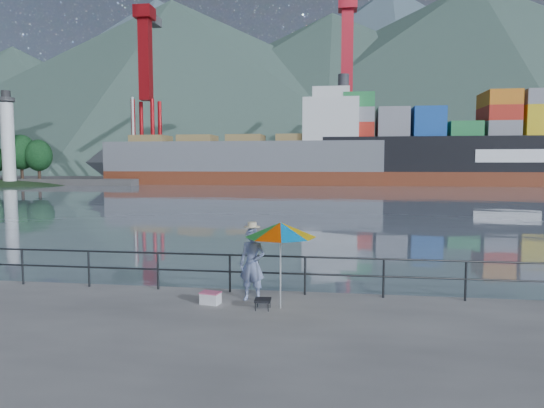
{
  "coord_description": "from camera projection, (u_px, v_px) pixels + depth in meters",
  "views": [
    {
      "loc": [
        3.86,
        -10.69,
        3.43
      ],
      "look_at": [
        1.53,
        6.0,
        2.0
      ],
      "focal_mm": 32.0,
      "sensor_mm": 36.0,
      "label": 1
    }
  ],
  "objects": [
    {
      "name": "guardrail",
      "position": [
        194.0,
        272.0,
        13.0
      ],
      "size": [
        22.0,
        0.06,
        1.03
      ],
      "color": "#2D3033",
      "rests_on": "ground"
    },
    {
      "name": "container_stacks",
      "position": [
        486.0,
        164.0,
        98.68
      ],
      "size": [
        58.0,
        5.4,
        7.8
      ],
      "color": "yellow",
      "rests_on": "ground"
    },
    {
      "name": "fisherman",
      "position": [
        252.0,
        264.0,
        12.04
      ],
      "size": [
        0.75,
        0.58,
        1.83
      ],
      "primitive_type": "imported",
      "rotation": [
        0.0,
        0.0,
        -0.23
      ],
      "color": "#2C4C99",
      "rests_on": "ground"
    },
    {
      "name": "port_cranes",
      "position": [
        490.0,
        94.0,
        88.64
      ],
      "size": [
        116.0,
        28.0,
        38.4
      ],
      "color": "#B61218",
      "rests_on": "ground"
    },
    {
      "name": "harbor_water",
      "position": [
        326.0,
        175.0,
        139.66
      ],
      "size": [
        500.0,
        280.0,
        0.0
      ],
      "primitive_type": "cube",
      "color": "slate",
      "rests_on": "ground"
    },
    {
      "name": "cooler_bag",
      "position": [
        210.0,
        299.0,
        11.81
      ],
      "size": [
        0.51,
        0.39,
        0.26
      ],
      "primitive_type": "cube",
      "rotation": [
        0.0,
        0.0,
        -0.2
      ],
      "color": "silver",
      "rests_on": "ground"
    },
    {
      "name": "beach_umbrella",
      "position": [
        281.0,
        230.0,
        11.3
      ],
      "size": [
        1.9,
        1.9,
        2.05
      ],
      "color": "white",
      "rests_on": "ground"
    },
    {
      "name": "folding_stool",
      "position": [
        263.0,
        304.0,
        11.37
      ],
      "size": [
        0.4,
        0.4,
        0.25
      ],
      "color": "black",
      "rests_on": "ground"
    },
    {
      "name": "container_ship",
      "position": [
        510.0,
        148.0,
        78.4
      ],
      "size": [
        57.01,
        9.5,
        18.1
      ],
      "color": "maroon",
      "rests_on": "ground"
    },
    {
      "name": "far_dock",
      "position": [
        369.0,
        179.0,
        101.77
      ],
      "size": [
        200.0,
        40.0,
        0.4
      ],
      "primitive_type": "cube",
      "color": "#514F4C",
      "rests_on": "ground"
    },
    {
      "name": "fishing_rod",
      "position": [
        258.0,
        289.0,
        13.17
      ],
      "size": [
        0.17,
        1.63,
        1.15
      ],
      "primitive_type": "cylinder",
      "rotation": [
        0.96,
        0.0,
        0.09
      ],
      "color": "black",
      "rests_on": "ground"
    },
    {
      "name": "ground",
      "position": [
        100.0,
        388.0,
        7.94
      ],
      "size": [
        24.0,
        11.0,
        0.5
      ],
      "primitive_type": "cube",
      "color": "slate",
      "rests_on": "ground"
    },
    {
      "name": "bulk_carrier",
      "position": [
        254.0,
        158.0,
        83.09
      ],
      "size": [
        46.97,
        8.13,
        14.5
      ],
      "color": "maroon",
      "rests_on": "ground"
    },
    {
      "name": "mountains",
      "position": [
        423.0,
        88.0,
        208.02
      ],
      "size": [
        600.0,
        332.8,
        80.0
      ],
      "color": "#385147",
      "rests_on": "ground"
    }
  ]
}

